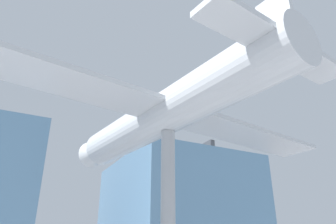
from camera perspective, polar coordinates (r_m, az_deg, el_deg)
glass_pavilion_right at (r=28.84m, az=1.77°, el=-18.12°), size 10.41×11.96×9.95m
support_pylon_central at (r=11.72m, az=-0.00°, el=-17.53°), size 0.51×0.51×6.07m
suspended_airplane at (r=12.93m, az=-0.65°, el=-0.32°), size 17.53×13.55×2.66m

